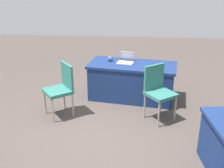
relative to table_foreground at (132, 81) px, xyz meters
name	(u,v)px	position (x,y,z in m)	size (l,w,h in m)	color
ground_plane	(100,134)	(0.49, 1.46, -0.37)	(14.40, 14.40, 0.00)	#4C423D
table_foreground	(132,81)	(0.00, 0.00, 0.00)	(1.85, 1.06, 0.74)	navy
chair_near_front	(61,87)	(1.25, 0.83, 0.18)	(0.62, 0.62, 0.96)	#9E9993
chair_tucked_right	(158,89)	(-0.46, 0.82, 0.19)	(0.62, 0.62, 0.97)	#9E9993
laptop_silver	(126,61)	(0.14, -0.09, 0.41)	(0.37, 0.35, 0.21)	silver
yarn_ball	(110,59)	(0.46, -0.15, 0.42)	(0.11, 0.11, 0.11)	#3F5999
scissors_red	(159,68)	(-0.51, 0.21, 0.37)	(0.18, 0.04, 0.01)	red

